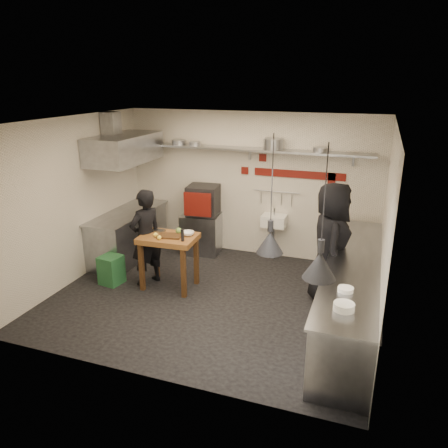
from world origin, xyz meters
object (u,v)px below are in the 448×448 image
(combi_oven, at_px, (203,200))
(chef_left, at_px, (146,238))
(green_bin, at_px, (111,270))
(oven_stand, at_px, (202,233))
(prep_table, at_px, (169,262))
(chef_right, at_px, (331,244))

(combi_oven, distance_m, chef_left, 1.73)
(green_bin, xyz_separation_m, chef_left, (0.58, 0.23, 0.58))
(oven_stand, bearing_deg, prep_table, -93.16)
(oven_stand, relative_size, combi_oven, 1.36)
(prep_table, relative_size, chef_left, 0.55)
(chef_left, bearing_deg, chef_right, 122.25)
(combi_oven, distance_m, green_bin, 2.29)
(oven_stand, xyz_separation_m, chef_left, (-0.33, -1.66, 0.43))
(combi_oven, distance_m, chef_right, 2.92)
(combi_oven, xyz_separation_m, chef_right, (2.63, -1.27, -0.13))
(combi_oven, xyz_separation_m, prep_table, (0.06, -1.68, -0.63))
(prep_table, bearing_deg, combi_oven, 89.10)
(green_bin, bearing_deg, combi_oven, 63.42)
(oven_stand, xyz_separation_m, combi_oven, (0.04, 0.02, 0.69))
(green_bin, height_order, prep_table, prep_table)
(oven_stand, distance_m, chef_right, 3.00)
(combi_oven, bearing_deg, chef_right, -32.20)
(prep_table, distance_m, chef_left, 0.57)
(combi_oven, relative_size, chef_right, 0.31)
(oven_stand, height_order, combi_oven, combi_oven)
(combi_oven, bearing_deg, prep_table, -94.44)
(oven_stand, bearing_deg, chef_left, -107.64)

